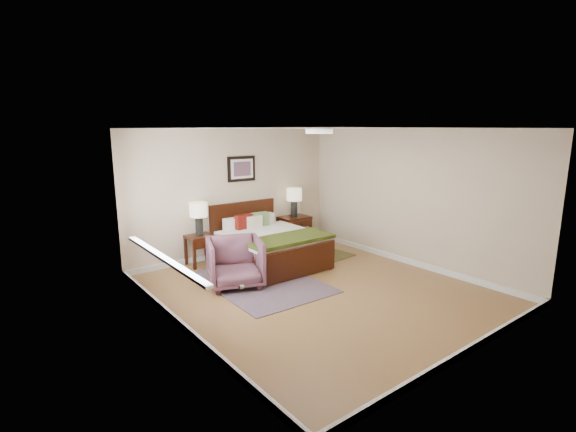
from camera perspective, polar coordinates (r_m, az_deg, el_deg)
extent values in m
plane|color=brown|center=(6.70, 3.98, -10.04)|extent=(5.00, 5.00, 0.00)
cube|color=#C7AF90|center=(8.35, -7.36, 3.16)|extent=(4.50, 0.04, 2.50)
cube|color=#C7AF90|center=(4.83, 24.32, -4.13)|extent=(4.50, 0.04, 2.50)
cube|color=#C7AF90|center=(5.16, -14.89, -2.49)|extent=(0.04, 5.00, 2.50)
cube|color=#C7AF90|center=(8.00, 16.28, 2.41)|extent=(0.04, 5.00, 2.50)
cube|color=white|center=(6.22, 4.31, 11.87)|extent=(4.50, 5.00, 0.02)
cube|color=silver|center=(5.77, -17.50, 0.38)|extent=(0.02, 2.72, 1.32)
cube|color=silver|center=(5.78, -17.36, 0.40)|extent=(0.01, 2.60, 1.20)
cube|color=silver|center=(5.94, -16.67, -5.53)|extent=(0.10, 2.72, 0.04)
cube|color=silver|center=(3.73, -3.82, -10.20)|extent=(0.01, 1.00, 2.18)
cube|color=brown|center=(3.75, -3.69, -10.74)|extent=(0.01, 0.90, 2.10)
cylinder|color=#999999|center=(4.08, -6.41, -9.64)|extent=(0.04, 0.04, 0.04)
cylinder|color=white|center=(6.22, 4.30, 11.50)|extent=(0.40, 0.40, 0.07)
cylinder|color=beige|center=(6.22, 4.31, 11.82)|extent=(0.44, 0.44, 0.01)
cube|color=#381808|center=(8.53, -6.14, -1.49)|extent=(1.49, 0.06, 1.04)
cube|color=#381808|center=(7.13, 1.87, -6.28)|extent=(1.49, 0.06, 0.52)
cube|color=#381808|center=(7.47, -6.94, -5.36)|extent=(0.06, 1.85, 0.17)
cube|color=#381808|center=(8.24, 1.52, -3.63)|extent=(0.06, 1.85, 0.17)
cube|color=silver|center=(7.80, -2.51, -3.61)|extent=(1.39, 1.83, 0.20)
cube|color=silver|center=(7.69, -2.08, -2.76)|extent=(1.57, 1.60, 0.09)
cube|color=#3E4514|center=(7.30, 0.09, -3.16)|extent=(1.61, 0.70, 0.07)
cube|color=silver|center=(8.13, -7.23, -1.09)|extent=(0.47, 0.18, 0.24)
cube|color=silver|center=(8.47, -3.43, -0.50)|extent=(0.47, 0.18, 0.24)
cube|color=#590F0A|center=(8.09, -6.07, -0.87)|extent=(0.36, 0.17, 0.30)
cube|color=#627C47|center=(8.28, -3.88, -0.53)|extent=(0.36, 0.16, 0.30)
cube|color=beige|center=(8.12, -4.65, -0.92)|extent=(0.32, 0.13, 0.26)
cube|color=black|center=(8.35, -6.37, 6.44)|extent=(0.62, 0.03, 0.50)
cube|color=silver|center=(8.34, -6.30, 6.43)|extent=(0.50, 0.01, 0.38)
cube|color=#A52D23|center=(8.33, -6.26, 6.42)|extent=(0.38, 0.01, 0.28)
cube|color=#381808|center=(7.88, -11.98, -2.78)|extent=(0.48, 0.43, 0.05)
cube|color=#381808|center=(7.71, -12.69, -5.30)|extent=(0.05, 0.05, 0.52)
cube|color=#381808|center=(7.88, -9.94, -4.81)|extent=(0.05, 0.05, 0.52)
cube|color=#381808|center=(8.03, -13.81, -4.66)|extent=(0.05, 0.05, 0.52)
cube|color=#381808|center=(8.20, -11.15, -4.20)|extent=(0.05, 0.05, 0.52)
cube|color=#381808|center=(7.73, -11.30, -3.80)|extent=(0.42, 0.03, 0.14)
cube|color=#381808|center=(9.02, 0.85, -0.23)|extent=(0.64, 0.48, 0.05)
cube|color=#381808|center=(8.76, 0.21, -2.72)|extent=(0.05, 0.05, 0.59)
cube|color=#381808|center=(9.11, 3.09, -2.16)|extent=(0.05, 0.05, 0.59)
cube|color=#381808|center=(9.08, -1.42, -2.19)|extent=(0.05, 0.05, 0.59)
cube|color=#381808|center=(9.43, 1.43, -1.67)|extent=(0.05, 0.05, 0.59)
cube|color=#381808|center=(8.87, 1.75, -1.10)|extent=(0.58, 0.03, 0.14)
cube|color=#381808|center=(9.13, 0.84, -3.12)|extent=(0.58, 0.42, 0.03)
cube|color=black|center=(9.12, 0.84, -2.94)|extent=(0.24, 0.30, 0.03)
cube|color=black|center=(9.11, 0.84, -2.73)|extent=(0.24, 0.30, 0.03)
cube|color=black|center=(9.10, 0.84, -2.51)|extent=(0.24, 0.30, 0.03)
cube|color=black|center=(9.09, 0.84, -2.30)|extent=(0.24, 0.30, 0.03)
cube|color=black|center=(9.09, 0.84, -2.09)|extent=(0.24, 0.30, 0.03)
cube|color=black|center=(9.08, 0.84, -1.87)|extent=(0.24, 0.30, 0.03)
cylinder|color=black|center=(7.84, -12.04, -1.43)|extent=(0.14, 0.14, 0.32)
cylinder|color=black|center=(7.80, -12.10, -0.15)|extent=(0.02, 0.02, 0.06)
cylinder|color=beige|center=(7.77, -12.14, 0.86)|extent=(0.33, 0.33, 0.26)
cylinder|color=black|center=(8.98, 0.85, 0.96)|extent=(0.14, 0.14, 0.32)
cylinder|color=black|center=(8.95, 0.85, 2.09)|extent=(0.02, 0.02, 0.06)
cylinder|color=beige|center=(8.93, 0.86, 2.97)|extent=(0.33, 0.33, 0.26)
imported|color=brown|center=(6.78, -7.23, -6.31)|extent=(1.09, 1.11, 0.78)
cube|color=#0B1439|center=(7.01, -3.67, -8.96)|extent=(1.66, 2.31, 0.01)
cube|color=black|center=(8.61, 4.87, -5.01)|extent=(0.85, 1.19, 0.01)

